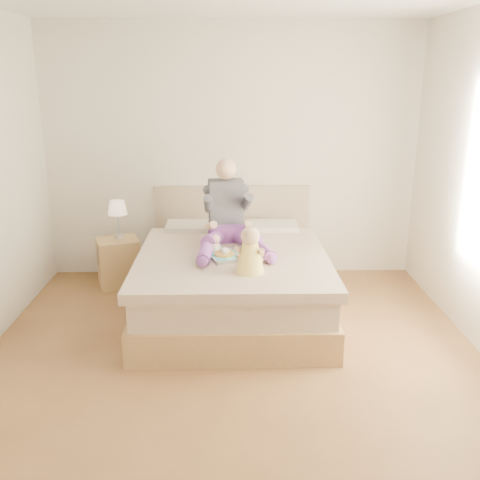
{
  "coord_description": "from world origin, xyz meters",
  "views": [
    {
      "loc": [
        -0.02,
        -3.67,
        2.14
      ],
      "look_at": [
        0.07,
        0.88,
        0.75
      ],
      "focal_mm": 40.0,
      "sensor_mm": 36.0,
      "label": 1
    }
  ],
  "objects_px": {
    "adult": "(228,219)",
    "bed": "(233,277)",
    "nightstand": "(119,262)",
    "tray": "(234,253)",
    "baby": "(250,254)"
  },
  "relations": [
    {
      "from": "adult",
      "to": "bed",
      "type": "bearing_deg",
      "value": -81.14
    },
    {
      "from": "nightstand",
      "to": "tray",
      "type": "bearing_deg",
      "value": -55.2
    },
    {
      "from": "nightstand",
      "to": "baby",
      "type": "relative_size",
      "value": 1.33
    },
    {
      "from": "bed",
      "to": "baby",
      "type": "xyz_separation_m",
      "value": [
        0.14,
        -0.65,
        0.45
      ]
    },
    {
      "from": "baby",
      "to": "bed",
      "type": "bearing_deg",
      "value": 118.14
    },
    {
      "from": "adult",
      "to": "tray",
      "type": "relative_size",
      "value": 1.88
    },
    {
      "from": "nightstand",
      "to": "adult",
      "type": "distance_m",
      "value": 1.4
    },
    {
      "from": "baby",
      "to": "tray",
      "type": "bearing_deg",
      "value": 123.7
    },
    {
      "from": "bed",
      "to": "nightstand",
      "type": "bearing_deg",
      "value": 152.36
    },
    {
      "from": "bed",
      "to": "nightstand",
      "type": "height_order",
      "value": "bed"
    },
    {
      "from": "bed",
      "to": "tray",
      "type": "bearing_deg",
      "value": -86.56
    },
    {
      "from": "bed",
      "to": "adult",
      "type": "height_order",
      "value": "adult"
    },
    {
      "from": "bed",
      "to": "adult",
      "type": "relative_size",
      "value": 2.15
    },
    {
      "from": "bed",
      "to": "tray",
      "type": "xyz_separation_m",
      "value": [
        0.02,
        -0.26,
        0.32
      ]
    },
    {
      "from": "bed",
      "to": "nightstand",
      "type": "xyz_separation_m",
      "value": [
        -1.21,
        0.63,
        -0.06
      ]
    }
  ]
}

